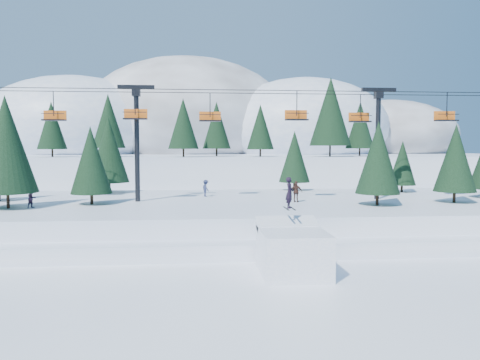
{
  "coord_description": "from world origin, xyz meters",
  "views": [
    {
      "loc": [
        -3.57,
        -24.15,
        7.33
      ],
      "look_at": [
        -0.89,
        6.0,
        5.2
      ],
      "focal_mm": 35.0,
      "sensor_mm": 36.0,
      "label": 1
    }
  ],
  "objects": [
    {
      "name": "jump_kicker",
      "position": [
        1.83,
        2.26,
        1.38
      ],
      "size": [
        3.73,
        5.09,
        5.52
      ],
      "color": "white",
      "rests_on": "ground"
    },
    {
      "name": "chairlift",
      "position": [
        1.81,
        18.05,
        9.32
      ],
      "size": [
        46.0,
        3.21,
        10.28
      ],
      "color": "black",
      "rests_on": "mid_shelf"
    },
    {
      "name": "banner_far",
      "position": [
        8.34,
        6.3,
        0.54
      ],
      "size": [
        2.61,
        1.22,
        0.9
      ],
      "color": "black",
      "rests_on": "ground"
    },
    {
      "name": "berm",
      "position": [
        0.0,
        8.0,
        0.55
      ],
      "size": [
        70.0,
        6.0,
        1.1
      ],
      "primitive_type": "cube",
      "color": "white",
      "rests_on": "ground"
    },
    {
      "name": "distant_skiers",
      "position": [
        -0.11,
        18.55,
        3.33
      ],
      "size": [
        32.92,
        8.46,
        1.85
      ],
      "color": "#3B231C",
      "rests_on": "mid_shelf"
    },
    {
      "name": "ground",
      "position": [
        0.0,
        0.0,
        0.0
      ],
      "size": [
        160.0,
        160.0,
        0.0
      ],
      "primitive_type": "plane",
      "color": "white",
      "rests_on": "ground"
    },
    {
      "name": "mountain_ridge",
      "position": [
        -5.07,
        73.35,
        9.64
      ],
      "size": [
        119.0,
        60.35,
        26.46
      ],
      "color": "white",
      "rests_on": "ground"
    },
    {
      "name": "conifer_stand",
      "position": [
        -0.45,
        18.61,
        6.78
      ],
      "size": [
        63.46,
        18.01,
        8.91
      ],
      "color": "black",
      "rests_on": "mid_shelf"
    },
    {
      "name": "mid_shelf",
      "position": [
        0.0,
        18.0,
        1.25
      ],
      "size": [
        70.0,
        22.0,
        2.5
      ],
      "primitive_type": "cube",
      "color": "white",
      "rests_on": "ground"
    },
    {
      "name": "banner_near",
      "position": [
        4.32,
        5.19,
        0.54
      ],
      "size": [
        2.7,
        1.0,
        0.9
      ],
      "color": "black",
      "rests_on": "ground"
    }
  ]
}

